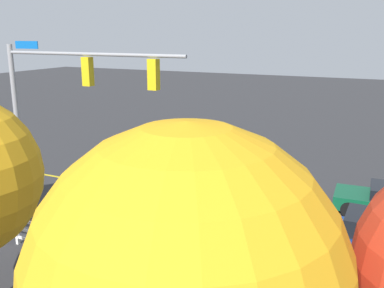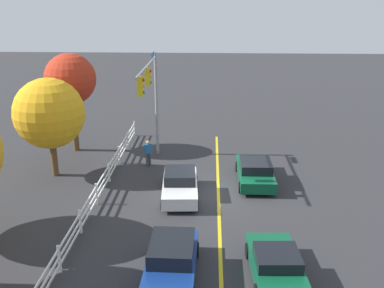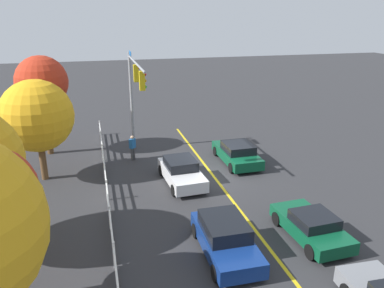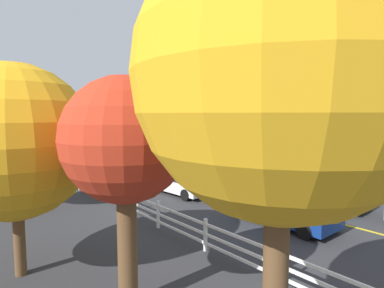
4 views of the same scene
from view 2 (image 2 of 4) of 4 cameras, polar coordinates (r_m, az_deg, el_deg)
ground_plane at (r=24.01m, az=3.47°, el=-6.47°), size 120.00×120.00×0.00m
lane_center_stripe at (r=20.47m, az=3.63°, el=-11.28°), size 28.00×0.16×0.01m
signal_assembly at (r=26.22m, az=-5.38°, el=7.03°), size 7.58×0.37×6.95m
car_0 at (r=17.45m, az=10.92°, el=-15.23°), size 4.04×2.08×1.23m
car_1 at (r=17.18m, az=-2.69°, el=-15.02°), size 4.35×2.00×1.46m
car_2 at (r=25.37m, az=8.25°, el=-3.57°), size 4.50×2.05×1.37m
car_3 at (r=23.37m, az=-1.58°, el=-5.35°), size 4.32×2.12×1.41m
pedestrian at (r=27.47m, az=-5.76°, el=-1.07°), size 0.47×0.47×1.69m
white_rail_fence at (r=21.84m, az=-13.35°, el=-7.96°), size 26.10×0.10×1.15m
tree_0 at (r=26.33m, az=-18.18°, el=3.81°), size 4.07×4.07×5.89m
tree_1 at (r=30.21m, az=-15.63°, el=8.12°), size 3.40×3.40×6.71m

